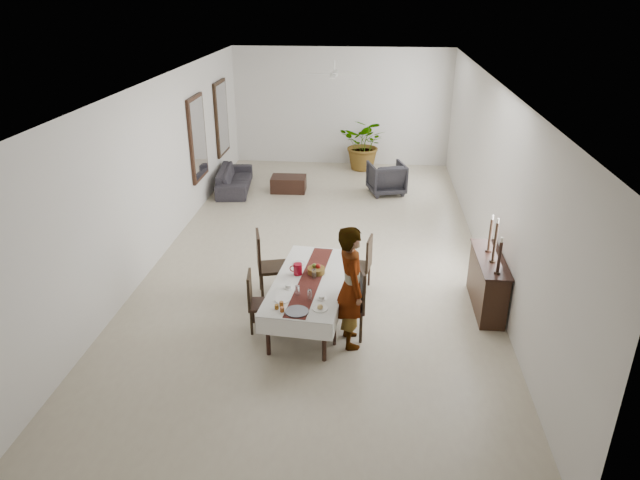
{
  "coord_description": "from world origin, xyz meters",
  "views": [
    {
      "loc": [
        0.9,
        -9.9,
        4.71
      ],
      "look_at": [
        0.14,
        -1.79,
        1.05
      ],
      "focal_mm": 32.0,
      "sensor_mm": 36.0,
      "label": 1
    }
  ],
  "objects_px": {
    "woman": "(351,287)",
    "dining_table_top": "(310,282)",
    "red_pitcher": "(298,269)",
    "sofa": "(235,179)",
    "sideboard_body": "(487,284)"
  },
  "relations": [
    {
      "from": "red_pitcher",
      "to": "sofa",
      "type": "xyz_separation_m",
      "value": [
        -2.34,
        5.69,
        -0.49
      ]
    },
    {
      "from": "sideboard_body",
      "to": "woman",
      "type": "bearing_deg",
      "value": -150.67
    },
    {
      "from": "sofa",
      "to": "dining_table_top",
      "type": "bearing_deg",
      "value": -163.06
    },
    {
      "from": "dining_table_top",
      "to": "sideboard_body",
      "type": "xyz_separation_m",
      "value": [
        2.72,
        0.61,
        -0.23
      ]
    },
    {
      "from": "sideboard_body",
      "to": "sofa",
      "type": "bearing_deg",
      "value": 135.24
    },
    {
      "from": "dining_table_top",
      "to": "red_pitcher",
      "type": "relative_size",
      "value": 12.0
    },
    {
      "from": "red_pitcher",
      "to": "sideboard_body",
      "type": "height_order",
      "value": "red_pitcher"
    },
    {
      "from": "dining_table_top",
      "to": "red_pitcher",
      "type": "height_order",
      "value": "red_pitcher"
    },
    {
      "from": "red_pitcher",
      "to": "sideboard_body",
      "type": "relative_size",
      "value": 0.13
    },
    {
      "from": "woman",
      "to": "dining_table_top",
      "type": "bearing_deg",
      "value": 34.81
    },
    {
      "from": "dining_table_top",
      "to": "woman",
      "type": "xyz_separation_m",
      "value": [
        0.63,
        -0.57,
        0.25
      ]
    },
    {
      "from": "woman",
      "to": "sofa",
      "type": "relative_size",
      "value": 0.96
    },
    {
      "from": "woman",
      "to": "sideboard_body",
      "type": "bearing_deg",
      "value": -73.94
    },
    {
      "from": "sofa",
      "to": "woman",
      "type": "bearing_deg",
      "value": -160.25
    },
    {
      "from": "woman",
      "to": "sideboard_body",
      "type": "xyz_separation_m",
      "value": [
        2.09,
        1.18,
        -0.48
      ]
    }
  ]
}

